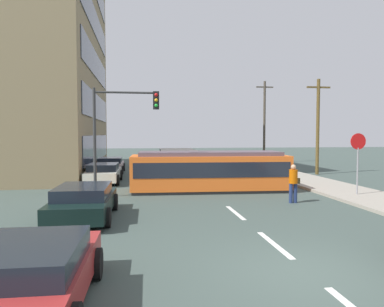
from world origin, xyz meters
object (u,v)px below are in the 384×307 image
at_px(streetcar_tram, 210,171).
at_px(parked_sedan_mid, 84,201).
at_px(parked_sedan_near, 30,275).
at_px(stop_sign, 358,151).
at_px(utility_pole_far, 264,121).
at_px(city_bus, 178,160).
at_px(parked_sedan_far, 104,173).
at_px(traffic_light_mast, 121,121).
at_px(pedestrian_crossing, 293,181).
at_px(utility_pole_mid, 318,125).
at_px(parked_sedan_furthest, 110,165).

xyz_separation_m(streetcar_tram, parked_sedan_mid, (-5.58, -5.55, -0.45)).
height_order(parked_sedan_near, stop_sign, stop_sign).
bearing_deg(utility_pole_far, city_bus, -135.78).
distance_m(parked_sedan_far, traffic_light_mast, 6.16).
bearing_deg(city_bus, utility_pole_far, 44.22).
relative_size(streetcar_tram, parked_sedan_mid, 1.82).
xyz_separation_m(pedestrian_crossing, parked_sedan_near, (-8.42, -8.49, -0.32)).
xyz_separation_m(parked_sedan_mid, utility_pole_mid, (14.98, 12.08, 3.05)).
height_order(traffic_light_mast, utility_pole_mid, utility_pole_mid).
relative_size(parked_sedan_near, parked_sedan_far, 0.96).
height_order(streetcar_tram, parked_sedan_far, streetcar_tram).
height_order(parked_sedan_furthest, stop_sign, stop_sign).
height_order(parked_sedan_mid, utility_pole_mid, utility_pole_mid).
distance_m(parked_sedan_far, stop_sign, 14.20).
distance_m(parked_sedan_mid, parked_sedan_far, 9.52).
height_order(parked_sedan_far, stop_sign, stop_sign).
distance_m(traffic_light_mast, utility_pole_mid, 15.94).
distance_m(streetcar_tram, parked_sedan_far, 7.04).
relative_size(pedestrian_crossing, parked_sedan_furthest, 0.41).
xyz_separation_m(streetcar_tram, traffic_light_mast, (-4.49, -1.27, 2.53)).
bearing_deg(pedestrian_crossing, streetcar_tram, 127.71).
xyz_separation_m(parked_sedan_mid, parked_sedan_furthest, (-0.26, 15.40, -0.00)).
bearing_deg(city_bus, parked_sedan_furthest, 155.76).
bearing_deg(parked_sedan_far, city_bus, 36.39).
relative_size(utility_pole_mid, utility_pole_far, 0.83).
xyz_separation_m(city_bus, pedestrian_crossing, (3.80, -11.42, -0.12)).
distance_m(stop_sign, utility_pole_mid, 9.95).
bearing_deg(city_bus, parked_sedan_mid, -109.75).
distance_m(parked_sedan_mid, utility_pole_far, 27.50).
relative_size(city_bus, utility_pole_far, 0.64).
bearing_deg(parked_sedan_furthest, streetcar_tram, -59.34).
bearing_deg(utility_pole_far, stop_sign, -97.38).
height_order(pedestrian_crossing, traffic_light_mast, traffic_light_mast).
height_order(parked_sedan_mid, parked_sedan_furthest, same).
height_order(city_bus, parked_sedan_furthest, city_bus).
xyz_separation_m(streetcar_tram, pedestrian_crossing, (2.94, -3.81, -0.13)).
xyz_separation_m(city_bus, traffic_light_mast, (-3.63, -8.88, 2.54)).
relative_size(parked_sedan_near, utility_pole_far, 0.49).
bearing_deg(traffic_light_mast, parked_sedan_near, -95.09).
distance_m(streetcar_tram, parked_sedan_furthest, 11.46).
relative_size(parked_sedan_mid, parked_sedan_far, 1.05).
bearing_deg(city_bus, pedestrian_crossing, -71.58).
relative_size(parked_sedan_furthest, utility_pole_mid, 0.58).
relative_size(city_bus, utility_pole_mid, 0.76).
xyz_separation_m(streetcar_tram, city_bus, (-0.86, 7.61, -0.01)).
bearing_deg(traffic_light_mast, streetcar_tram, 15.80).
relative_size(streetcar_tram, parked_sedan_furthest, 2.03).
xyz_separation_m(parked_sedan_mid, parked_sedan_far, (-0.22, 9.51, -0.00)).
relative_size(stop_sign, utility_pole_mid, 0.41).
bearing_deg(parked_sedan_far, pedestrian_crossing, -41.62).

